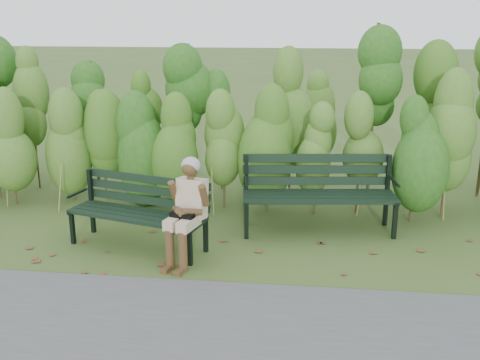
# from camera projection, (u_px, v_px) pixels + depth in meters

# --- Properties ---
(ground) EXTENTS (80.00, 80.00, 0.00)m
(ground) POSITION_uv_depth(u_px,v_px,m) (237.00, 247.00, 6.79)
(ground) COLOR #3B5724
(footpath) EXTENTS (60.00, 2.50, 0.01)m
(footpath) POSITION_uv_depth(u_px,v_px,m) (204.00, 352.00, 4.70)
(footpath) COLOR #474749
(footpath) RESTS_ON ground
(hedge_band) EXTENTS (11.04, 1.67, 2.42)m
(hedge_band) POSITION_uv_depth(u_px,v_px,m) (252.00, 117.00, 8.20)
(hedge_band) COLOR #47381E
(hedge_band) RESTS_ON ground
(leaf_litter) EXTENTS (5.39, 2.09, 0.01)m
(leaf_litter) POSITION_uv_depth(u_px,v_px,m) (223.00, 249.00, 6.74)
(leaf_litter) COLOR brown
(leaf_litter) RESTS_ON ground
(bench_left) EXTENTS (1.77, 0.99, 0.84)m
(bench_left) POSITION_uv_depth(u_px,v_px,m) (141.00, 206.00, 6.73)
(bench_left) COLOR black
(bench_left) RESTS_ON ground
(bench_right) EXTENTS (2.00, 0.85, 0.97)m
(bench_right) POSITION_uv_depth(u_px,v_px,m) (318.00, 187.00, 7.22)
(bench_right) COLOR black
(bench_right) RESTS_ON ground
(seated_woman) EXTENTS (0.50, 0.73, 1.19)m
(seated_woman) POSITION_uv_depth(u_px,v_px,m) (187.00, 204.00, 6.26)
(seated_woman) COLOR #C0AB8B
(seated_woman) RESTS_ON ground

